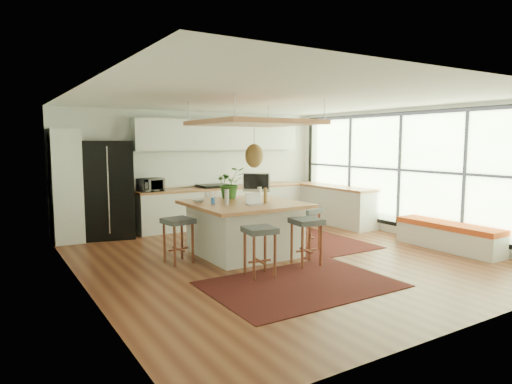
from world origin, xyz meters
TOP-DOWN VIEW (x-y plane):
  - floor at (0.00, 0.00)m, footprint 7.00×7.00m
  - ceiling at (0.00, 0.00)m, footprint 7.00×7.00m
  - wall_back at (0.00, 3.50)m, footprint 6.50×0.00m
  - wall_front at (0.00, -3.50)m, footprint 6.50×0.00m
  - wall_left at (-3.25, 0.00)m, footprint 0.00×7.00m
  - wall_right at (3.25, 0.00)m, footprint 0.00×7.00m
  - window_wall at (3.22, 0.00)m, footprint 0.10×6.20m
  - pantry at (-2.95, 3.18)m, footprint 0.55×0.60m
  - back_counter_base at (0.55, 3.18)m, footprint 4.20×0.60m
  - back_counter_top at (0.55, 3.18)m, footprint 4.24×0.64m
  - backsplash at (0.55, 3.48)m, footprint 4.20×0.02m
  - upper_cabinets at (0.55, 3.32)m, footprint 4.20×0.34m
  - range at (0.30, 3.18)m, footprint 0.76×0.62m
  - right_counter_base at (2.93, 2.00)m, footprint 0.60×2.50m
  - right_counter_top at (2.93, 2.00)m, footprint 0.64×2.54m
  - window_bench at (2.95, -1.20)m, footprint 0.52×2.00m
  - ceiling_panel at (-0.30, 0.40)m, footprint 1.86×1.86m
  - rug_near at (-0.64, -1.40)m, footprint 2.60×1.80m
  - rug_right at (1.17, 0.77)m, footprint 1.80×2.60m
  - fridge at (-2.13, 3.20)m, footprint 1.15×0.99m
  - island at (-0.44, 0.52)m, footprint 1.85×1.85m
  - stool_near_left at (-0.92, -0.77)m, footprint 0.49×0.49m
  - stool_near_right at (0.05, -0.63)m, footprint 0.50×0.50m
  - stool_right_front at (0.67, 0.16)m, footprint 0.58×0.58m
  - stool_right_back at (0.84, 1.03)m, footprint 0.60×0.60m
  - stool_left_side at (-1.66, 0.57)m, footprint 0.50×0.50m
  - laptop at (-0.43, 0.14)m, footprint 0.31×0.32m
  - monitor at (0.05, 0.90)m, footprint 0.52×0.48m
  - microwave at (-1.25, 3.13)m, footprint 0.57×0.40m
  - island_plant at (-0.38, 1.15)m, footprint 0.54×0.60m
  - island_bowl at (-1.12, 0.95)m, footprint 0.26×0.26m
  - island_bottle_0 at (-0.99, 0.62)m, footprint 0.07×0.07m
  - island_bottle_1 at (-0.84, 0.37)m, footprint 0.07×0.07m
  - island_bottle_2 at (-0.19, 0.22)m, footprint 0.07×0.07m
  - island_bottle_3 at (-0.09, 0.57)m, footprint 0.07×0.07m

SIDE VIEW (x-z plane):
  - floor at x=0.00m, z-range 0.00..0.00m
  - rug_near at x=-0.64m, z-range 0.00..0.01m
  - rug_right at x=1.17m, z-range 0.00..0.01m
  - window_bench at x=2.95m, z-range 0.00..0.50m
  - stool_near_left at x=-0.92m, z-range -0.02..0.73m
  - stool_near_right at x=0.05m, z-range -0.03..0.74m
  - stool_right_front at x=0.67m, z-range -0.04..0.75m
  - stool_right_back at x=0.84m, z-range -0.04..0.75m
  - stool_left_side at x=-1.66m, z-range -0.02..0.73m
  - back_counter_base at x=0.55m, z-range 0.00..0.88m
  - right_counter_base at x=2.93m, z-range 0.00..0.88m
  - island at x=-0.44m, z-range 0.00..0.93m
  - range at x=0.30m, z-range 0.00..1.00m
  - back_counter_top at x=0.55m, z-range 0.88..0.93m
  - right_counter_top at x=2.93m, z-range 0.88..0.93m
  - fridge at x=-2.13m, z-range -0.08..1.93m
  - island_bowl at x=-1.12m, z-range 0.93..0.98m
  - island_bottle_0 at x=-0.99m, z-range 0.93..1.12m
  - island_bottle_1 at x=-0.84m, z-range 0.93..1.12m
  - island_bottle_2 at x=-0.19m, z-range 0.93..1.12m
  - island_bottle_3 at x=-0.09m, z-range 0.93..1.12m
  - laptop at x=-0.43m, z-range 0.94..1.16m
  - microwave at x=-1.25m, z-range 0.93..1.27m
  - pantry at x=-2.95m, z-range 0.00..2.25m
  - island_plant at x=-0.38m, z-range 0.93..1.39m
  - monitor at x=0.05m, z-range 0.95..1.43m
  - wall_back at x=0.00m, z-range -1.90..4.60m
  - wall_front at x=0.00m, z-range -1.90..4.60m
  - wall_left at x=-3.25m, z-range -2.15..4.85m
  - wall_right at x=3.25m, z-range -2.15..4.85m
  - backsplash at x=0.55m, z-range 0.95..1.75m
  - window_wall at x=3.22m, z-range 0.10..2.70m
  - ceiling_panel at x=-0.30m, z-range 1.65..2.45m
  - upper_cabinets at x=0.55m, z-range 1.80..2.50m
  - ceiling at x=0.00m, z-range 2.70..2.70m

